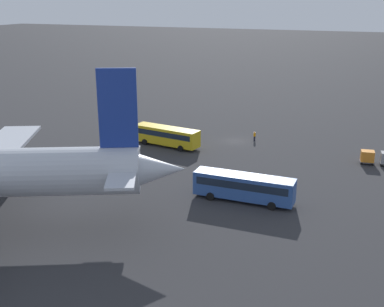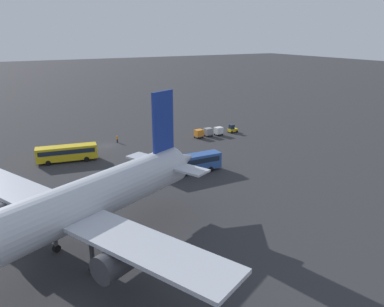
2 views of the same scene
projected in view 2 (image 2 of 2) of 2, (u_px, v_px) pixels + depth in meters
The scene contains 9 objects.
ground_plane at pixel (107, 146), 85.52m from camera, with size 600.00×600.00×0.00m, color #2D2D30.
airplane at pixel (57, 214), 39.15m from camera, with size 45.92×39.76×17.35m.
shuttle_bus_near at pixel (67, 152), 74.48m from camera, with size 11.94×4.57×3.23m.
shuttle_bus_far at pixel (189, 163), 68.19m from camera, with size 12.42×3.06×3.37m.
baggage_tug at pixel (232, 129), 96.52m from camera, with size 2.49×1.78×2.10m.
worker_person at pixel (117, 139), 87.72m from camera, with size 0.38×0.38×1.74m.
cargo_cart_white at pixel (219, 131), 93.90m from camera, with size 2.19×1.91×2.06m.
cargo_cart_grey at pixel (208, 132), 92.98m from camera, with size 2.19×1.91×2.06m.
cargo_cart_orange at pixel (199, 133), 91.51m from camera, with size 2.19×1.91×2.06m.
Camera 2 is at (22.09, 81.28, 24.62)m, focal length 35.00 mm.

